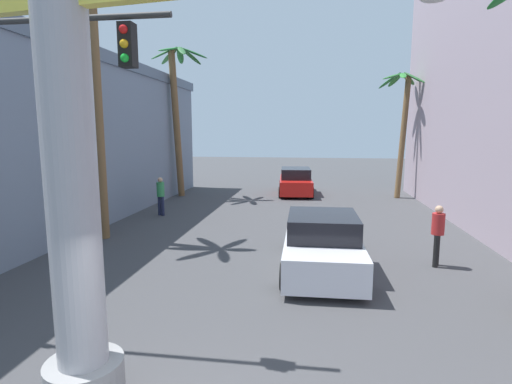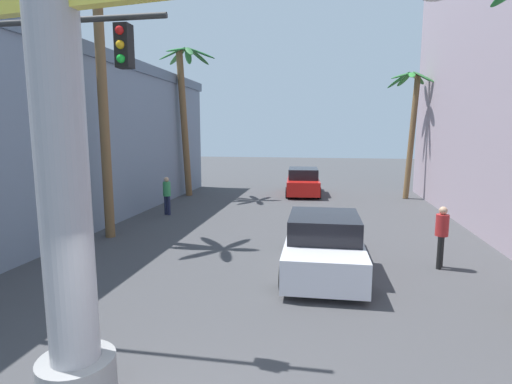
{
  "view_description": "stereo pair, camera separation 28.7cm",
  "coord_description": "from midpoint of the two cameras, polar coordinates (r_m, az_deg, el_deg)",
  "views": [
    {
      "loc": [
        1.35,
        -3.1,
        3.72
      ],
      "look_at": [
        0.0,
        6.21,
        2.3
      ],
      "focal_mm": 28.0,
      "sensor_mm": 36.0,
      "label": 1
    },
    {
      "loc": [
        1.64,
        -3.06,
        3.72
      ],
      "look_at": [
        0.0,
        6.21,
        2.3
      ],
      "focal_mm": 28.0,
      "sensor_mm": 36.0,
      "label": 2
    }
  ],
  "objects": [
    {
      "name": "palm_tree_far_right",
      "position": [
        24.0,
        19.91,
        10.54
      ],
      "size": [
        2.74,
        2.92,
        7.03
      ],
      "color": "brown",
      "rests_on": "ground"
    },
    {
      "name": "ground_plane",
      "position": [
        13.68,
        1.7,
        -7.19
      ],
      "size": [
        90.61,
        90.61,
        0.0
      ],
      "primitive_type": "plane",
      "color": "#424244"
    },
    {
      "name": "pedestrian_mid_right",
      "position": [
        12.09,
        23.91,
        -5.1
      ],
      "size": [
        0.45,
        0.45,
        1.72
      ],
      "color": "black",
      "rests_on": "ground"
    },
    {
      "name": "car_far",
      "position": [
        24.15,
        5.33,
        1.46
      ],
      "size": [
        2.24,
        4.69,
        1.56
      ],
      "color": "black",
      "rests_on": "ground"
    },
    {
      "name": "palm_tree_far_left",
      "position": [
        23.36,
        -11.56,
        12.24
      ],
      "size": [
        3.02,
        3.12,
        8.39
      ],
      "color": "brown",
      "rests_on": "ground"
    },
    {
      "name": "palm_tree_mid_left",
      "position": [
        14.89,
        -22.49,
        15.25
      ],
      "size": [
        3.03,
        2.85,
        8.94
      ],
      "color": "brown",
      "rests_on": "ground"
    },
    {
      "name": "car_lead",
      "position": [
        11.17,
        8.63,
        -7.16
      ],
      "size": [
        2.17,
        5.12,
        1.56
      ],
      "color": "black",
      "rests_on": "ground"
    },
    {
      "name": "pedestrian_far_left",
      "position": [
        18.33,
        -13.9,
        -0.17
      ],
      "size": [
        0.45,
        0.45,
        1.72
      ],
      "color": "#1E233F",
      "rests_on": "ground"
    }
  ]
}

